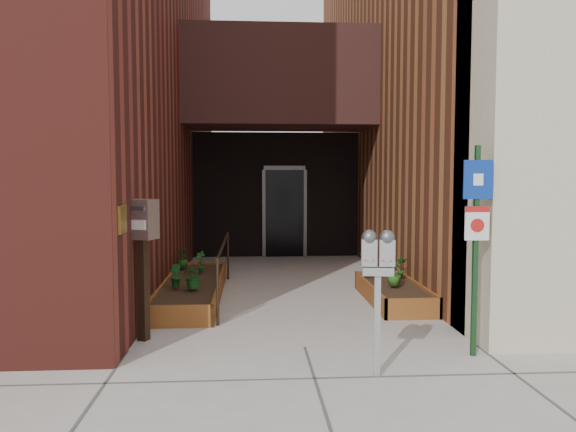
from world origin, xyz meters
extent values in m
plane|color=#9E9991|center=(0.00, 0.00, 0.00)|extent=(80.00, 80.00, 0.00)
cube|color=maroon|center=(-6.00, 6.70, 5.00)|extent=(8.00, 14.60, 10.00)
cube|color=brown|center=(6.00, 7.15, 5.00)|extent=(8.00, 13.70, 10.00)
cube|color=#B9AE8E|center=(2.55, 0.20, 2.20)|extent=(1.10, 1.20, 4.40)
cube|color=black|center=(0.00, 6.00, 4.00)|extent=(4.20, 2.00, 2.00)
cube|color=black|center=(0.00, 7.40, 1.50)|extent=(4.00, 0.30, 3.00)
cube|color=black|center=(0.20, 7.22, 1.05)|extent=(0.90, 0.06, 2.10)
cube|color=#B79338|center=(-1.99, -0.20, 1.50)|extent=(0.04, 0.30, 0.30)
cube|color=brown|center=(-1.55, 0.92, 0.15)|extent=(0.90, 0.04, 0.30)
cube|color=brown|center=(-1.55, 4.48, 0.15)|extent=(0.90, 0.04, 0.30)
cube|color=brown|center=(-1.98, 2.70, 0.15)|extent=(0.04, 3.60, 0.30)
cube|color=brown|center=(-1.12, 2.70, 0.15)|extent=(0.04, 3.60, 0.30)
cube|color=black|center=(-1.55, 2.70, 0.13)|extent=(0.82, 3.52, 0.26)
cube|color=brown|center=(1.60, 1.12, 0.15)|extent=(0.80, 0.04, 0.30)
cube|color=brown|center=(1.60, 3.28, 0.15)|extent=(0.80, 0.04, 0.30)
cube|color=brown|center=(1.22, 2.20, 0.15)|extent=(0.04, 2.20, 0.30)
cube|color=brown|center=(1.98, 2.20, 0.15)|extent=(0.04, 2.20, 0.30)
cube|color=black|center=(1.60, 2.20, 0.13)|extent=(0.72, 2.12, 0.26)
cylinder|color=black|center=(-1.05, 1.00, 0.45)|extent=(0.04, 0.04, 0.90)
cylinder|color=black|center=(-1.05, 4.30, 0.45)|extent=(0.04, 0.04, 0.90)
cylinder|color=black|center=(-1.05, 2.65, 0.88)|extent=(0.04, 3.30, 0.04)
cube|color=#A2A2A4|center=(0.62, -0.96, 0.50)|extent=(0.07, 0.07, 1.00)
cube|color=#A2A2A4|center=(0.62, -0.96, 1.04)|extent=(0.31, 0.16, 0.08)
cube|color=#A2A2A4|center=(0.53, -0.95, 1.22)|extent=(0.16, 0.12, 0.26)
sphere|color=#59595B|center=(0.53, -0.95, 1.37)|extent=(0.15, 0.15, 0.15)
cube|color=white|center=(0.53, -1.00, 1.24)|extent=(0.09, 0.02, 0.05)
cube|color=#B21414|center=(0.53, -1.00, 1.16)|extent=(0.09, 0.02, 0.03)
cube|color=#A2A2A4|center=(0.70, -0.97, 1.22)|extent=(0.16, 0.12, 0.26)
sphere|color=#59595B|center=(0.70, -0.97, 1.37)|extent=(0.15, 0.15, 0.15)
cube|color=white|center=(0.70, -1.03, 1.24)|extent=(0.09, 0.02, 0.05)
cube|color=#B21414|center=(0.70, -1.03, 1.16)|extent=(0.09, 0.02, 0.03)
cube|color=#143719|center=(1.81, -0.42, 1.15)|extent=(0.06, 0.06, 2.29)
cube|color=navy|center=(1.81, -0.45, 1.93)|extent=(0.31, 0.04, 0.42)
cube|color=white|center=(1.81, -0.45, 1.93)|extent=(0.10, 0.02, 0.13)
cube|color=white|center=(1.81, -0.45, 1.46)|extent=(0.26, 0.04, 0.36)
cube|color=#B21414|center=(1.81, -0.45, 1.61)|extent=(0.26, 0.03, 0.06)
cylinder|color=#B21414|center=(1.81, -0.46, 1.44)|extent=(0.15, 0.02, 0.15)
cube|color=black|center=(-1.90, 0.41, 0.62)|extent=(0.15, 0.15, 1.23)
cube|color=#B4B4B7|center=(-1.90, 0.41, 1.46)|extent=(0.41, 0.36, 0.47)
cube|color=#59595B|center=(-1.95, 0.29, 1.59)|extent=(0.23, 0.11, 0.04)
cube|color=white|center=(-1.95, 0.29, 1.40)|extent=(0.25, 0.12, 0.11)
imported|color=#164F18|center=(-1.46, 2.00, 0.49)|extent=(0.41, 0.41, 0.38)
imported|color=#17521A|center=(-1.75, 2.12, 0.47)|extent=(0.26, 0.26, 0.34)
imported|color=#1C4F16|center=(-1.85, 3.90, 0.48)|extent=(0.28, 0.28, 0.35)
imported|color=#1B5618|center=(-1.49, 3.42, 0.48)|extent=(0.27, 0.27, 0.36)
imported|color=#275F1B|center=(1.56, 2.04, 0.49)|extent=(0.25, 0.25, 0.38)
imported|color=#204F16|center=(1.85, 2.69, 0.48)|extent=(0.23, 0.23, 0.35)
imported|color=#185618|center=(1.35, 2.91, 0.49)|extent=(0.44, 0.44, 0.37)
camera|label=1|loc=(-0.61, -6.29, 1.98)|focal=35.00mm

